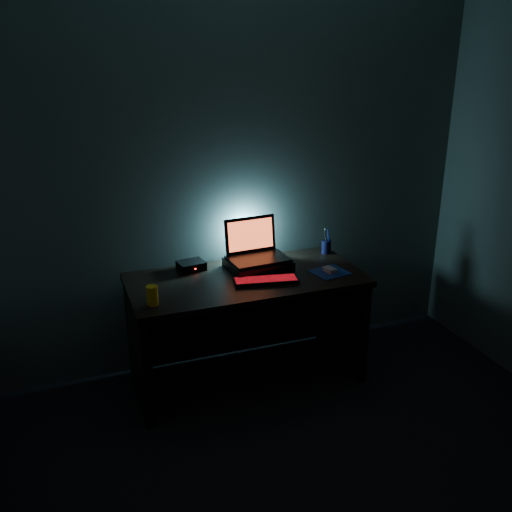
{
  "coord_description": "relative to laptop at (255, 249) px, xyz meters",
  "views": [
    {
      "loc": [
        -1.1,
        -1.55,
        2.16
      ],
      "look_at": [
        0.05,
        1.57,
        0.91
      ],
      "focal_mm": 40.0,
      "sensor_mm": 36.0,
      "label": 1
    }
  ],
  "objects": [
    {
      "name": "mouse",
      "position": [
        0.42,
        -0.28,
        -0.1
      ],
      "size": [
        0.07,
        0.1,
        0.03
      ],
      "primitive_type": "cube",
      "rotation": [
        0.0,
        0.0,
        0.2
      ],
      "color": "gray",
      "rests_on": "mousepad"
    },
    {
      "name": "juice_glass",
      "position": [
        -0.76,
        -0.36,
        -0.06
      ],
      "size": [
        0.08,
        0.08,
        0.11
      ],
      "primitive_type": "cylinder",
      "rotation": [
        0.0,
        0.0,
        -0.14
      ],
      "color": "#F4B50C",
      "rests_on": "desk"
    },
    {
      "name": "pen_cup",
      "position": [
        0.56,
        0.06,
        -0.07
      ],
      "size": [
        0.09,
        0.09,
        0.1
      ],
      "primitive_type": "cylinder",
      "rotation": [
        0.0,
        0.0,
        0.38
      ],
      "color": "black",
      "rests_on": "desk"
    },
    {
      "name": "mousepad",
      "position": [
        0.42,
        -0.28,
        -0.12
      ],
      "size": [
        0.25,
        0.24,
        0.0
      ],
      "primitive_type": "cube",
      "rotation": [
        0.0,
        0.0,
        0.2
      ],
      "color": "navy",
      "rests_on": "desk"
    },
    {
      "name": "router",
      "position": [
        -0.42,
        0.08,
        -0.09
      ],
      "size": [
        0.19,
        0.16,
        0.06
      ],
      "rotation": [
        0.0,
        0.0,
        0.15
      ],
      "color": "black",
      "rests_on": "desk"
    },
    {
      "name": "riser",
      "position": [
        0.0,
        -0.05,
        -0.09
      ],
      "size": [
        0.42,
        0.33,
        0.06
      ],
      "primitive_type": "cube",
      "rotation": [
        0.0,
        0.0,
        0.07
      ],
      "color": "black",
      "rests_on": "desk"
    },
    {
      "name": "desk",
      "position": [
        -0.12,
        -0.11,
        -0.38
      ],
      "size": [
        1.5,
        0.7,
        0.75
      ],
      "color": "black",
      "rests_on": "ground"
    },
    {
      "name": "room",
      "position": [
        -0.12,
        -1.79,
        0.38
      ],
      "size": [
        3.5,
        4.0,
        2.5
      ],
      "color": "black",
      "rests_on": "ground"
    },
    {
      "name": "laptop",
      "position": [
        0.0,
        0.0,
        0.0
      ],
      "size": [
        0.4,
        0.31,
        0.26
      ],
      "rotation": [
        0.0,
        0.0,
        0.07
      ],
      "color": "black",
      "rests_on": "riser"
    },
    {
      "name": "keyboard",
      "position": [
        -0.03,
        -0.29,
        -0.11
      ],
      "size": [
        0.42,
        0.2,
        0.02
      ],
      "rotation": [
        0.0,
        0.0,
        -0.18
      ],
      "color": "black",
      "rests_on": "desk"
    }
  ]
}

